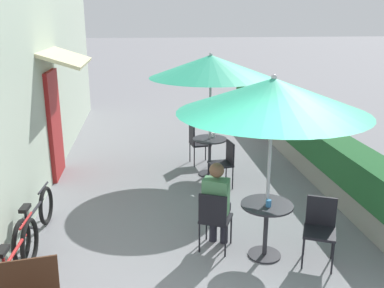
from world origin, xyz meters
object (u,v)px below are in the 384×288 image
object	(u,v)px
cafe_chair_near_left	(215,216)
coffee_cup_near	(269,203)
bicycle_second	(34,221)
patio_umbrella_near	(273,96)
seated_patron_near_left	(217,201)
patio_table_mid	(210,150)
cafe_chair_mid_left	(197,141)
cafe_chair_near_right	(320,225)
bicycle_leaning	(15,265)
coffee_cup_mid	(214,135)
patio_umbrella_mid	(211,66)
patio_table_near	(266,221)
cafe_chair_mid_right	(224,160)

from	to	relation	value
cafe_chair_near_left	coffee_cup_near	size ratio (longest dim) A/B	9.67
bicycle_second	patio_umbrella_near	bearing A→B (deg)	-8.90
seated_patron_near_left	patio_table_mid	bearing A→B (deg)	106.87
cafe_chair_mid_left	bicycle_second	world-z (taller)	cafe_chair_mid_left
cafe_chair_near_right	bicycle_leaning	distance (m)	3.76
cafe_chair_mid_left	bicycle_leaning	world-z (taller)	cafe_chair_mid_left
patio_umbrella_near	coffee_cup_mid	distance (m)	3.53
patio_umbrella_near	coffee_cup_mid	bearing A→B (deg)	92.82
cafe_chair_near_right	coffee_cup_mid	bearing A→B (deg)	-52.76
patio_umbrella_mid	cafe_chair_mid_left	size ratio (longest dim) A/B	2.80
patio_table_near	cafe_chair_near_left	distance (m)	0.69
cafe_chair_mid_right	patio_table_near	bearing A→B (deg)	173.47
coffee_cup_mid	patio_umbrella_near	bearing A→B (deg)	-87.18
seated_patron_near_left	cafe_chair_mid_left	distance (m)	3.49
cafe_chair_near_right	cafe_chair_near_left	bearing A→B (deg)	6.40
cafe_chair_mid_right	coffee_cup_near	bearing A→B (deg)	173.36
patio_umbrella_mid	bicycle_leaning	world-z (taller)	patio_umbrella_mid
coffee_cup_near	cafe_chair_mid_left	distance (m)	3.89
seated_patron_near_left	patio_table_mid	world-z (taller)	seated_patron_near_left
coffee_cup_mid	bicycle_second	world-z (taller)	coffee_cup_mid
cafe_chair_mid_right	coffee_cup_mid	distance (m)	0.83
patio_table_near	cafe_chair_mid_right	size ratio (longest dim) A/B	0.87
coffee_cup_mid	patio_table_near	bearing A→B (deg)	-87.18
coffee_cup_near	bicycle_leaning	world-z (taller)	coffee_cup_near
bicycle_leaning	cafe_chair_mid_right	bearing A→B (deg)	46.57
coffee_cup_near	cafe_chair_mid_left	xyz separation A→B (m)	(-0.43, 3.86, -0.28)
cafe_chair_near_left	cafe_chair_mid_right	bearing A→B (deg)	99.75
patio_table_near	coffee_cup_near	distance (m)	0.30
cafe_chair_near_right	cafe_chair_mid_right	bearing A→B (deg)	-50.65
coffee_cup_mid	bicycle_second	size ratio (longest dim) A/B	0.05
patio_table_near	cafe_chair_near_left	xyz separation A→B (m)	(-0.65, 0.21, 0.00)
cafe_chair_near_left	cafe_chair_near_right	xyz separation A→B (m)	(1.31, -0.41, 0.00)
cafe_chair_near_left	coffee_cup_mid	xyz separation A→B (m)	(0.49, 3.03, 0.28)
cafe_chair_near_left	coffee_cup_near	bearing A→B (deg)	0.96
coffee_cup_near	cafe_chair_mid_left	world-z (taller)	cafe_chair_mid_left
patio_table_mid	bicycle_second	size ratio (longest dim) A/B	0.45
patio_umbrella_near	cafe_chair_mid_left	size ratio (longest dim) A/B	2.80
cafe_chair_near_left	patio_table_mid	world-z (taller)	cafe_chair_near_left
patio_umbrella_near	bicycle_leaning	world-z (taller)	patio_umbrella_near
patio_umbrella_near	bicycle_leaning	xyz separation A→B (m)	(-3.10, -0.39, -1.85)
seated_patron_near_left	patio_umbrella_near	bearing A→B (deg)	-2.97
patio_umbrella_near	patio_umbrella_mid	bearing A→B (deg)	94.70
coffee_cup_near	coffee_cup_mid	world-z (taller)	same
patio_table_near	bicycle_second	distance (m)	3.24
patio_table_near	coffee_cup_mid	distance (m)	3.26
cafe_chair_mid_right	bicycle_second	xyz separation A→B (m)	(-3.06, -1.71, -0.20)
patio_table_mid	patio_umbrella_mid	bearing A→B (deg)	0.00
patio_table_near	cafe_chair_near_left	bearing A→B (deg)	162.44
patio_umbrella_mid	bicycle_second	bearing A→B (deg)	-140.61
patio_umbrella_near	cafe_chair_near_left	xyz separation A→B (m)	(-0.65, 0.21, -1.66)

